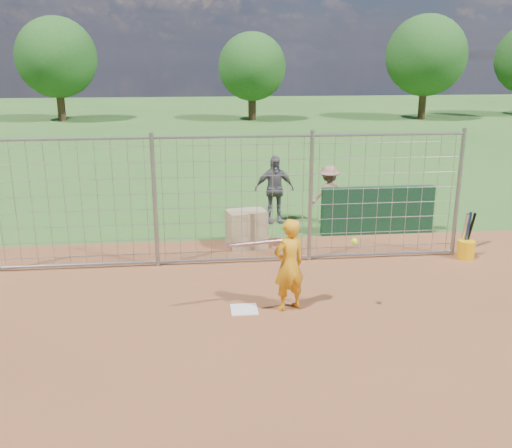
{
  "coord_description": "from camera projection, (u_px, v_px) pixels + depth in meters",
  "views": [
    {
      "loc": [
        -0.72,
        -8.6,
        3.95
      ],
      "look_at": [
        0.3,
        0.8,
        1.15
      ],
      "focal_mm": 40.0,
      "sensor_mm": 36.0,
      "label": 1
    }
  ],
  "objects": [
    {
      "name": "backstop_fence",
      "position": [
        234.0,
        201.0,
        10.95
      ],
      "size": [
        9.08,
        0.08,
        2.6
      ],
      "color": "gray",
      "rests_on": "ground"
    },
    {
      "name": "batter",
      "position": [
        289.0,
        265.0,
        9.05
      ],
      "size": [
        0.65,
        0.56,
        1.52
      ],
      "primitive_type": "imported",
      "rotation": [
        0.0,
        0.0,
        3.55
      ],
      "color": "orange",
      "rests_on": "ground"
    },
    {
      "name": "dugout_wall",
      "position": [
        377.0,
        211.0,
        13.02
      ],
      "size": [
        2.6,
        0.2,
        1.1
      ],
      "primitive_type": "cube",
      "color": "#11381E",
      "rests_on": "ground"
    },
    {
      "name": "home_plate",
      "position": [
        244.0,
        310.0,
        9.2
      ],
      "size": [
        0.43,
        0.43,
        0.02
      ],
      "primitive_type": "cube",
      "color": "silver",
      "rests_on": "ground"
    },
    {
      "name": "bystander_b",
      "position": [
        274.0,
        189.0,
        13.85
      ],
      "size": [
        1.01,
        0.49,
        1.66
      ],
      "primitive_type": "imported",
      "rotation": [
        0.0,
        0.0,
        0.09
      ],
      "color": "#525256",
      "rests_on": "ground"
    },
    {
      "name": "bucket_with_bats",
      "position": [
        466.0,
        247.0,
        11.48
      ],
      "size": [
        0.34,
        0.37,
        0.98
      ],
      "color": "#F6AE0C",
      "rests_on": "ground"
    },
    {
      "name": "ground",
      "position": [
        243.0,
        305.0,
        9.4
      ],
      "size": [
        100.0,
        100.0,
        0.0
      ],
      "primitive_type": "plane",
      "color": "#2D591E",
      "rests_on": "ground"
    },
    {
      "name": "infield_dirt",
      "position": [
        266.0,
        414.0,
        6.54
      ],
      "size": [
        18.0,
        18.0,
        0.0
      ],
      "primitive_type": "plane",
      "color": "brown",
      "rests_on": "ground"
    },
    {
      "name": "equipment_in_play",
      "position": [
        279.0,
        243.0,
        8.67
      ],
      "size": [
        2.01,
        0.25,
        0.1
      ],
      "color": "silver",
      "rests_on": "ground"
    },
    {
      "name": "equipment_bin",
      "position": [
        246.0,
        229.0,
        12.16
      ],
      "size": [
        0.9,
        0.71,
        0.8
      ],
      "primitive_type": "cube",
      "rotation": [
        0.0,
        0.0,
        0.22
      ],
      "color": "tan",
      "rests_on": "ground"
    },
    {
      "name": "tree_line",
      "position": [
        254.0,
        60.0,
        35.48
      ],
      "size": [
        44.66,
        6.72,
        6.48
      ],
      "color": "#3F2B19",
      "rests_on": "ground"
    },
    {
      "name": "bystander_c",
      "position": [
        329.0,
        195.0,
        13.85
      ],
      "size": [
        1.02,
        0.75,
        1.42
      ],
      "primitive_type": "imported",
      "rotation": [
        0.0,
        0.0,
        3.4
      ],
      "color": "#966452",
      "rests_on": "ground"
    }
  ]
}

